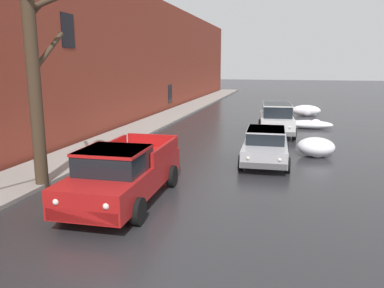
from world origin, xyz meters
The scene contains 10 objects.
left_sidewalk_slab centered at (-5.85, 18.00, 0.06)m, with size 2.54×80.00×0.13m, color gray.
brick_townhouse_facade centered at (-7.62, 18.00, 4.56)m, with size 0.63×80.00×9.11m.
snow_bank_near_corner_left centered at (-3.86, 13.73, 0.25)m, with size 2.20×0.94×0.62m.
snow_bank_along_left_kerb centered at (4.41, 24.09, 0.27)m, with size 2.97×1.04×0.62m.
snow_bank_near_corner_right centered at (4.48, 30.27, 0.41)m, with size 2.22×1.13×0.86m.
snow_bank_far_right_pile centered at (4.39, 16.32, 0.40)m, with size 1.63×1.50×0.84m.
bare_tree_second_along_sidewalk centered at (-4.69, 9.61, 4.05)m, with size 3.11×2.90×7.48m.
pickup_truck_red_approaching_near_lane centered at (-1.50, 8.89, 0.88)m, with size 2.32×5.45×1.76m.
sedan_silver_parked_kerbside_close centered at (2.27, 14.62, 0.75)m, with size 2.06×4.30×1.42m.
suv_white_parked_kerbside_mid centered at (2.45, 21.38, 0.99)m, with size 2.28×4.82×1.82m.
Camera 1 is at (3.15, -1.22, 4.05)m, focal length 36.14 mm.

